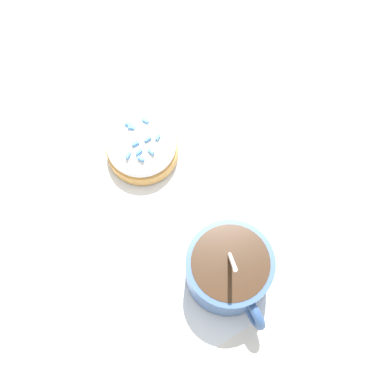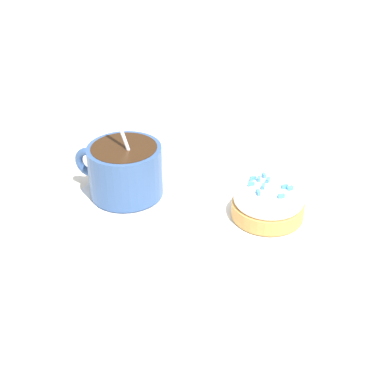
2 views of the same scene
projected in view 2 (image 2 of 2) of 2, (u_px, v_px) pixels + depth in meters
The scene contains 4 objects.
ground_plane at pixel (194, 209), 0.59m from camera, with size 3.00×3.00×0.00m, color silver.
paper_napkin at pixel (194, 208), 0.59m from camera, with size 0.31×0.30×0.00m.
coffee_cup at pixel (124, 168), 0.60m from camera, with size 0.11×0.08×0.10m.
frosted_pastry at pixel (268, 202), 0.57m from camera, with size 0.08×0.08×0.04m.
Camera 2 is at (0.09, -0.48, 0.34)m, focal length 50.00 mm.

